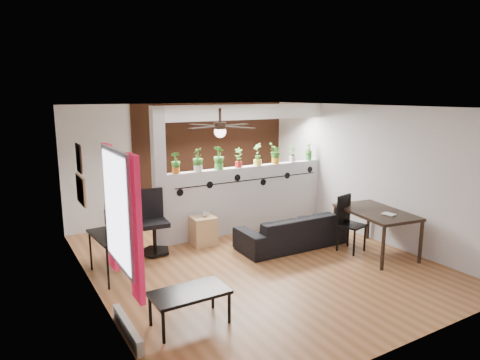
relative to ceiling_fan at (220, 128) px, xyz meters
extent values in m
cube|color=brown|center=(0.80, 0.30, -2.36)|extent=(6.30, 7.10, 0.10)
cube|color=#B7B7BA|center=(0.80, 3.32, -1.01)|extent=(6.30, 0.04, 2.90)
cube|color=#B7B7BA|center=(0.80, -2.72, -1.01)|extent=(6.30, 0.04, 2.90)
cube|color=#B7B7BA|center=(-1.82, 0.30, -1.01)|extent=(0.04, 7.10, 2.90)
cube|color=#B7B7BA|center=(3.42, 0.30, -1.01)|extent=(0.04, 7.10, 2.90)
cube|color=white|center=(0.80, 0.30, 0.34)|extent=(6.30, 7.10, 0.10)
cube|color=#BCBCC1|center=(1.60, 1.80, -1.64)|extent=(3.60, 0.18, 1.35)
cube|color=white|center=(1.60, 1.80, 0.14)|extent=(3.60, 0.18, 0.30)
cube|color=#BCBCC1|center=(-0.31, 1.80, -1.01)|extent=(0.22, 0.20, 2.60)
cube|color=#A3512F|center=(1.60, 3.27, -1.01)|extent=(3.90, 0.05, 2.60)
cube|color=black|center=(1.60, 1.70, -1.23)|extent=(3.31, 0.01, 0.02)
cylinder|color=black|center=(0.05, 1.70, -1.31)|extent=(0.14, 0.01, 0.14)
cylinder|color=black|center=(0.67, 1.70, -1.23)|extent=(0.14, 0.01, 0.14)
cylinder|color=black|center=(1.29, 1.70, -1.15)|extent=(0.14, 0.01, 0.14)
cylinder|color=black|center=(1.91, 1.70, -1.31)|extent=(0.14, 0.01, 0.14)
cylinder|color=black|center=(2.53, 1.70, -1.23)|extent=(0.14, 0.01, 0.14)
cylinder|color=black|center=(3.15, 1.70, -1.15)|extent=(0.14, 0.01, 0.14)
cube|color=white|center=(-1.78, -0.90, -0.76)|extent=(0.02, 0.95, 1.25)
cube|color=white|center=(-1.77, -0.90, -0.76)|extent=(0.04, 1.05, 1.35)
cube|color=red|center=(-1.73, -1.40, -0.86)|extent=(0.06, 0.30, 1.55)
cube|color=red|center=(-1.73, -0.40, -0.86)|extent=(0.06, 0.30, 1.55)
cube|color=beige|center=(-1.74, -0.90, -2.22)|extent=(0.08, 1.00, 0.18)
cube|color=#A27A4E|center=(-1.78, 1.25, -0.96)|extent=(0.03, 0.60, 0.45)
cube|color=#8C7259|center=(-1.78, 1.20, -0.46)|extent=(0.03, 0.30, 0.40)
cube|color=black|center=(-1.78, 1.20, -0.46)|extent=(0.02, 0.34, 0.44)
cylinder|color=black|center=(0.00, 0.00, 0.19)|extent=(0.04, 0.04, 0.20)
cylinder|color=black|center=(0.00, 0.00, 0.04)|extent=(0.18, 0.18, 0.10)
sphere|color=white|center=(0.00, 0.00, -0.05)|extent=(0.17, 0.17, 0.17)
cube|color=black|center=(0.32, 0.12, 0.03)|extent=(0.55, 0.29, 0.01)
cube|color=black|center=(-0.12, 0.32, 0.03)|extent=(0.29, 0.55, 0.01)
cube|color=black|center=(-0.32, -0.12, 0.03)|extent=(0.55, 0.29, 0.01)
cube|color=black|center=(0.12, -0.32, 0.03)|extent=(0.29, 0.55, 0.01)
cylinder|color=#CF6518|center=(0.02, 1.80, -0.90)|extent=(0.14, 0.14, 0.12)
imported|color=#205518|center=(0.02, 1.80, -0.71)|extent=(0.23, 0.20, 0.31)
cylinder|color=silver|center=(0.47, 1.80, -0.90)|extent=(0.17, 0.17, 0.12)
imported|color=#205518|center=(0.47, 1.80, -0.69)|extent=(0.30, 0.30, 0.36)
cylinder|color=#3A8F34|center=(0.92, 1.80, -0.90)|extent=(0.17, 0.17, 0.12)
imported|color=#205518|center=(0.92, 1.80, -0.68)|extent=(0.29, 0.31, 0.36)
cylinder|color=red|center=(1.37, 1.80, -0.90)|extent=(0.14, 0.14, 0.12)
imported|color=#205518|center=(1.37, 1.80, -0.71)|extent=(0.25, 0.24, 0.30)
cylinder|color=#EBD753|center=(1.83, 1.80, -0.90)|extent=(0.17, 0.17, 0.12)
imported|color=#205518|center=(1.83, 1.80, -0.68)|extent=(0.21, 0.26, 0.36)
cylinder|color=orange|center=(2.28, 1.80, -0.90)|extent=(0.16, 0.16, 0.12)
imported|color=#205518|center=(2.28, 1.80, -0.70)|extent=(0.29, 0.28, 0.34)
cylinder|color=white|center=(2.73, 1.80, -0.90)|extent=(0.13, 0.13, 0.12)
imported|color=#205518|center=(2.73, 1.80, -0.72)|extent=(0.19, 0.15, 0.28)
cylinder|color=#338E40|center=(3.18, 1.80, -0.90)|extent=(0.13, 0.13, 0.12)
imported|color=#205518|center=(3.18, 1.80, -0.72)|extent=(0.20, 0.22, 0.28)
imported|color=black|center=(1.79, 0.54, -2.02)|extent=(2.01, 0.84, 0.58)
cube|color=tan|center=(0.40, 1.46, -2.04)|extent=(0.46, 0.42, 0.54)
imported|color=gray|center=(0.45, 1.46, -1.72)|extent=(0.17, 0.17, 0.10)
cube|color=black|center=(-1.45, 0.89, -1.65)|extent=(0.56, 0.98, 0.04)
cylinder|color=black|center=(-1.62, 0.44, -1.99)|extent=(0.03, 0.03, 0.65)
cylinder|color=black|center=(-1.21, 0.47, -1.99)|extent=(0.03, 0.03, 0.65)
cylinder|color=black|center=(-1.69, 1.30, -1.99)|extent=(0.03, 0.03, 0.65)
cylinder|color=black|center=(-1.28, 1.33, -1.99)|extent=(0.03, 0.03, 0.65)
imported|color=black|center=(-1.45, 1.04, -1.53)|extent=(0.36, 0.07, 0.20)
cylinder|color=black|center=(-0.56, 1.46, -2.27)|extent=(0.58, 0.58, 0.04)
cylinder|color=black|center=(-0.56, 1.46, -2.02)|extent=(0.07, 0.07, 0.49)
cube|color=black|center=(-0.56, 1.46, -1.75)|extent=(0.52, 0.52, 0.08)
cube|color=black|center=(-0.54, 1.67, -1.44)|extent=(0.45, 0.11, 0.54)
cube|color=black|center=(2.85, -0.49, -1.56)|extent=(1.07, 1.54, 0.05)
cylinder|color=black|center=(2.36, -1.10, -1.95)|extent=(0.06, 0.06, 0.73)
cylinder|color=black|center=(3.13, -1.22, -1.95)|extent=(0.06, 0.06, 0.73)
cylinder|color=black|center=(2.56, 0.23, -1.95)|extent=(0.06, 0.06, 0.73)
cylinder|color=black|center=(3.33, 0.12, -1.95)|extent=(0.06, 0.06, 0.73)
imported|color=gray|center=(2.75, -0.79, -1.52)|extent=(0.18, 0.23, 0.02)
cube|color=black|center=(2.54, -0.22, -1.83)|extent=(0.49, 0.49, 0.03)
cube|color=black|center=(2.50, -0.04, -1.55)|extent=(0.39, 0.12, 0.52)
cube|color=black|center=(2.41, -0.43, -2.07)|extent=(0.03, 0.03, 0.49)
cube|color=black|center=(2.75, -0.36, -2.07)|extent=(0.03, 0.03, 0.49)
cube|color=black|center=(2.33, -0.09, -1.82)|extent=(0.03, 0.03, 1.00)
cube|color=black|center=(2.67, -0.02, -1.82)|extent=(0.03, 0.03, 1.00)
cube|color=black|center=(-1.00, -1.05, -1.90)|extent=(0.95, 0.53, 0.04)
cylinder|color=black|center=(-1.43, -1.27, -2.12)|extent=(0.04, 0.04, 0.40)
cylinder|color=black|center=(-0.57, -1.26, -2.12)|extent=(0.04, 0.04, 0.40)
cylinder|color=black|center=(-1.43, -0.83, -2.12)|extent=(0.04, 0.04, 0.40)
cylinder|color=black|center=(-0.57, -0.82, -2.12)|extent=(0.04, 0.04, 0.40)
camera|label=1|loc=(-2.94, -5.53, 0.49)|focal=32.00mm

